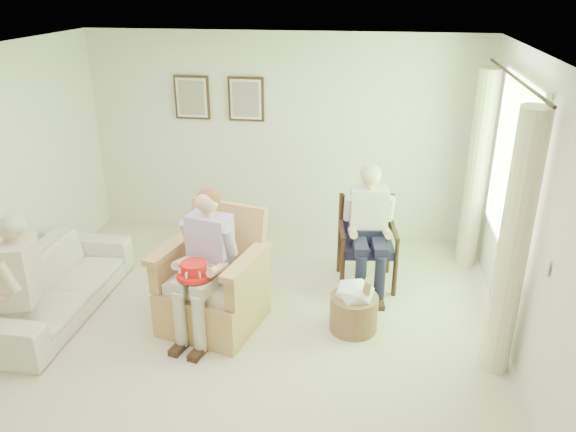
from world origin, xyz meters
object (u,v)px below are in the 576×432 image
(sofa, at_px, (55,285))
(red_hat, at_px, (194,271))
(person_dark, at_px, (369,221))
(wood_armchair, at_px, (368,238))
(hatbox, at_px, (354,305))
(wicker_armchair, at_px, (214,290))
(person_wicker, at_px, (207,254))
(person_sofa, at_px, (14,276))

(sofa, height_order, red_hat, red_hat)
(person_dark, bearing_deg, wood_armchair, 82.57)
(wood_armchair, height_order, hatbox, wood_armchair)
(wicker_armchair, bearing_deg, hatbox, 17.03)
(wood_armchair, height_order, red_hat, wood_armchair)
(person_wicker, xyz_separation_m, red_hat, (-0.06, -0.19, -0.08))
(sofa, distance_m, red_hat, 1.68)
(wood_armchair, relative_size, person_wicker, 0.67)
(hatbox, bearing_deg, wicker_armchair, -176.22)
(wicker_armchair, distance_m, person_sofa, 1.80)
(wood_armchair, bearing_deg, person_wicker, -146.69)
(wicker_armchair, distance_m, sofa, 1.65)
(sofa, height_order, person_wicker, person_wicker)
(wood_armchair, xyz_separation_m, red_hat, (-1.51, -1.45, 0.24))
(wicker_armchair, xyz_separation_m, wood_armchair, (1.45, 1.10, 0.15))
(sofa, bearing_deg, person_dark, -72.24)
(red_hat, bearing_deg, person_wicker, 72.94)
(wicker_armchair, xyz_separation_m, red_hat, (-0.06, -0.35, 0.39))
(sofa, relative_size, person_sofa, 1.61)
(wood_armchair, relative_size, person_dark, 0.70)
(hatbox, bearing_deg, person_dark, 84.28)
(sofa, xyz_separation_m, person_wicker, (1.65, -0.10, 0.54))
(person_wicker, height_order, hatbox, person_wicker)
(person_wicker, bearing_deg, wood_armchair, 53.99)
(person_wicker, distance_m, person_sofa, 1.72)
(sofa, bearing_deg, person_sofa, 180.00)
(person_wicker, height_order, person_sofa, person_wicker)
(wicker_armchair, relative_size, sofa, 0.57)
(hatbox, bearing_deg, person_sofa, -166.76)
(person_wicker, relative_size, hatbox, 2.06)
(wood_armchair, bearing_deg, wicker_armchair, -150.29)
(person_sofa, bearing_deg, red_hat, 85.73)
(person_wicker, relative_size, person_dark, 1.04)
(person_wicker, height_order, red_hat, person_wicker)
(wood_armchair, bearing_deg, person_dark, -97.43)
(wicker_armchair, height_order, person_dark, person_dark)
(wood_armchair, height_order, sofa, wood_armchair)
(sofa, height_order, person_dark, person_dark)
(person_wicker, relative_size, red_hat, 4.35)
(person_dark, relative_size, person_sofa, 1.08)
(person_dark, distance_m, hatbox, 1.01)
(sofa, relative_size, person_dark, 1.50)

